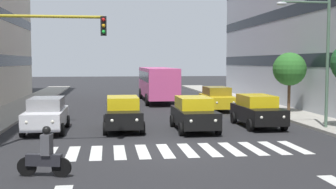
{
  "coord_description": "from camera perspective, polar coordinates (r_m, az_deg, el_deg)",
  "views": [
    {
      "loc": [
        2.68,
        16.84,
        3.51
      ],
      "look_at": [
        -0.49,
        -5.94,
        1.79
      ],
      "focal_mm": 46.49,
      "sensor_mm": 36.0,
      "label": 1
    }
  ],
  "objects": [
    {
      "name": "car_2",
      "position": [
        22.58,
        -5.95,
        -2.42
      ],
      "size": [
        2.02,
        4.44,
        1.72
      ],
      "color": "black",
      "rests_on": "ground_plane"
    },
    {
      "name": "car_3",
      "position": [
        22.72,
        -15.67,
        -2.52
      ],
      "size": [
        2.02,
        4.44,
        1.72
      ],
      "color": "silver",
      "rests_on": "ground_plane"
    },
    {
      "name": "car_1",
      "position": [
        22.31,
        3.41,
        -2.49
      ],
      "size": [
        2.02,
        4.44,
        1.72
      ],
      "color": "black",
      "rests_on": "ground_plane"
    },
    {
      "name": "car_0",
      "position": [
        24.06,
        11.63,
        -2.07
      ],
      "size": [
        2.02,
        4.44,
        1.72
      ],
      "color": "black",
      "rests_on": "ground_plane"
    },
    {
      "name": "crosswalk_markings",
      "position": [
        17.41,
        1.12,
        -7.34
      ],
      "size": [
        10.35,
        2.8,
        0.01
      ],
      "color": "silver",
      "rests_on": "ground_plane"
    },
    {
      "name": "traffic_light_gantry",
      "position": [
        18.05,
        -18.73,
        4.77
      ],
      "size": [
        4.85,
        0.36,
        5.5
      ],
      "color": "#AD991E",
      "rests_on": "ground_plane"
    },
    {
      "name": "street_tree_1",
      "position": [
        30.28,
        15.64,
        3.21
      ],
      "size": [
        2.23,
        2.23,
        4.01
      ],
      "color": "#513823",
      "rests_on": "sidewalk_left"
    },
    {
      "name": "car_row2_0",
      "position": [
        31.57,
        6.44,
        -0.52
      ],
      "size": [
        2.02,
        4.44,
        1.72
      ],
      "color": "gold",
      "rests_on": "ground_plane"
    },
    {
      "name": "street_lamp_right",
      "position": [
        23.88,
        -20.99,
        7.03
      ],
      "size": [
        2.87,
        0.28,
        7.63
      ],
      "color": "#4C6B56",
      "rests_on": "sidewalk_right"
    },
    {
      "name": "ground_plane",
      "position": [
        17.41,
        1.12,
        -7.36
      ],
      "size": [
        180.0,
        180.0,
        0.0
      ],
      "primitive_type": "plane",
      "color": "#262628"
    },
    {
      "name": "motorcycle_with_rider",
      "position": [
        13.93,
        -15.84,
        -7.76
      ],
      "size": [
        1.68,
        0.49,
        1.57
      ],
      "color": "black",
      "rests_on": "ground_plane"
    },
    {
      "name": "bus_behind_traffic",
      "position": [
        38.49,
        -1.4,
        1.82
      ],
      "size": [
        2.78,
        10.5,
        3.0
      ],
      "color": "#DB5193",
      "rests_on": "ground_plane"
    },
    {
      "name": "street_lamp_left",
      "position": [
        23.49,
        19.16,
        5.67
      ],
      "size": [
        2.86,
        0.28,
        6.51
      ],
      "color": "#4C6B56",
      "rests_on": "sidewalk_left"
    }
  ]
}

